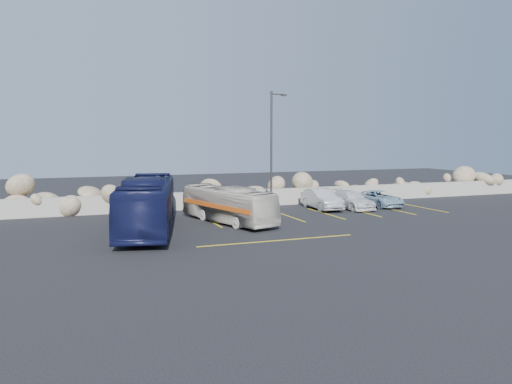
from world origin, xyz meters
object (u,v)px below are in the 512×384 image
object	(u,v)px
vintage_bus	(228,205)
car_b	(322,199)
lamppost	(272,147)
car_d	(379,199)
tour_coach	(148,204)
car_c	(350,200)

from	to	relation	value
vintage_bus	car_b	distance (m)	8.24
lamppost	vintage_bus	size ratio (longest dim) A/B	1.06
car_b	car_d	distance (m)	4.58
car_b	tour_coach	bearing A→B (deg)	-159.10
lamppost	car_b	xyz separation A→B (m)	(3.47, -0.63, -3.60)
vintage_bus	tour_coach	distance (m)	4.90
car_b	car_d	world-z (taller)	car_b
lamppost	tour_coach	bearing A→B (deg)	-152.78
tour_coach	car_d	size ratio (longest dim) A/B	2.53
car_d	vintage_bus	bearing A→B (deg)	-171.53
vintage_bus	car_d	distance (m)	12.60
vintage_bus	car_d	bearing A→B (deg)	-3.92
tour_coach	car_b	distance (m)	13.11
lamppost	car_c	world-z (taller)	lamppost
lamppost	tour_coach	xyz separation A→B (m)	(-9.00, -4.63, -2.86)
vintage_bus	car_c	size ratio (longest dim) A/B	1.77
tour_coach	car_c	xyz separation A→B (m)	(14.47, 3.58, -0.81)
car_c	car_d	size ratio (longest dim) A/B	1.05
car_c	lamppost	bearing A→B (deg)	163.91
vintage_bus	tour_coach	world-z (taller)	tour_coach
lamppost	tour_coach	size ratio (longest dim) A/B	0.78
vintage_bus	car_b	world-z (taller)	vintage_bus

